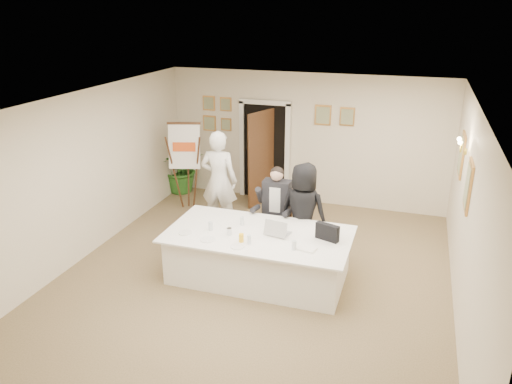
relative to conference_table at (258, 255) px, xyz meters
The scene contains 28 objects.
floor 0.40m from the conference_table, 166.42° to the right, with size 7.00×7.00×0.00m, color brown.
ceiling 2.41m from the conference_table, 166.42° to the right, with size 6.00×7.00×0.02m, color white.
wall_back 3.63m from the conference_table, 91.07° to the left, with size 6.00×0.10×2.80m, color #F3EECD.
wall_front 3.66m from the conference_table, 91.06° to the right, with size 6.00×0.10×2.80m, color #F3EECD.
wall_left 3.23m from the conference_table, behind, with size 0.10×7.00×2.80m, color #F3EECD.
wall_right 3.10m from the conference_table, ahead, with size 0.10×7.00×2.80m, color #F3EECD.
doorway 3.50m from the conference_table, 106.00° to the left, with size 1.14×0.86×2.20m.
pictures_back_wall 3.85m from the conference_table, 104.06° to the left, with size 3.40×0.06×0.80m, color #CB8F45, non-canonical shape.
pictures_right_wall 3.42m from the conference_table, 22.18° to the left, with size 0.06×2.20×0.80m, color #CB8F45, non-canonical shape.
wall_sconce 3.51m from the conference_table, 22.67° to the left, with size 0.20×0.30×0.24m, color gold, non-canonical shape.
conference_table is the anchor object (origin of this frame).
seated_man 1.18m from the conference_table, 92.14° to the left, with size 0.65×0.69×1.51m, color black, non-canonical shape.
flip_chart 3.28m from the conference_table, 135.41° to the left, with size 0.67×0.49×1.84m.
standing_man 2.12m from the conference_table, 129.24° to the left, with size 0.71×0.46×1.93m, color white.
standing_woman 1.11m from the conference_table, 60.50° to the left, with size 0.83×0.54×1.69m, color black.
potted_palm 4.29m from the conference_table, 131.98° to the left, with size 1.05×0.91×1.17m, color #2A6622.
laptop 0.60m from the conference_table, 16.98° to the left, with size 0.37×0.38×0.28m, color #B7BABC, non-canonical shape.
laptop_bag 1.17m from the conference_table, ahead, with size 0.36×0.10×0.26m, color black.
paper_stack 0.97m from the conference_table, 20.00° to the right, with size 0.27×0.19×0.03m, color white.
plate_left 1.20m from the conference_table, 162.07° to the right, with size 0.21×0.21×0.01m, color white.
plate_mid 0.89m from the conference_table, 144.87° to the right, with size 0.23×0.23×0.01m, color white.
plate_near 0.68m from the conference_table, 105.63° to the right, with size 0.20×0.20×0.01m, color white.
glass_a 0.88m from the conference_table, behind, with size 0.07×0.07×0.14m, color silver.
glass_b 0.60m from the conference_table, 92.78° to the right, with size 0.06×0.06×0.14m, color silver.
glass_c 0.88m from the conference_table, 28.84° to the right, with size 0.07×0.07×0.14m, color silver.
glass_d 0.61m from the conference_table, 147.90° to the left, with size 0.06×0.06×0.14m, color silver.
oj_glass 0.59m from the conference_table, 112.88° to the right, with size 0.07×0.07×0.13m, color yellow.
steel_jug 0.63m from the conference_table, 155.82° to the right, with size 0.08×0.08×0.11m, color silver.
Camera 1 is at (2.20, -6.64, 4.09)m, focal length 35.00 mm.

